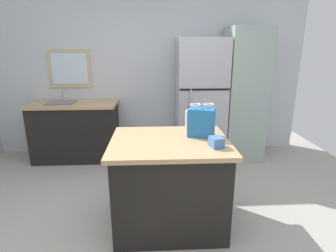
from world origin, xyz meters
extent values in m
plane|color=#ADA89E|center=(0.00, 0.00, 0.00)|extent=(6.16, 6.16, 0.00)
cube|color=silver|center=(0.00, 2.32, 1.38)|extent=(5.13, 0.10, 2.77)
cube|color=#CCB78C|center=(-1.24, 2.26, 1.40)|extent=(0.68, 0.04, 0.60)
cube|color=white|center=(-1.24, 2.24, 1.40)|extent=(0.56, 0.02, 0.48)
cube|color=black|center=(0.25, 0.18, 0.42)|extent=(1.03, 0.83, 0.85)
cube|color=tan|center=(0.25, 0.18, 0.87)|extent=(1.11, 0.91, 0.04)
cube|color=#B7B7BC|center=(0.83, 1.89, 0.93)|extent=(0.73, 0.69, 1.87)
cube|color=black|center=(0.83, 1.55, 1.16)|extent=(0.72, 0.01, 0.02)
cylinder|color=#B7B7BC|center=(0.63, 1.52, 0.75)|extent=(0.02, 0.02, 0.84)
cube|color=#9EB2A8|center=(1.51, 1.89, 1.01)|extent=(0.59, 0.65, 2.02)
cube|color=black|center=(-1.14, 1.93, 0.43)|extent=(1.28, 0.61, 0.87)
cube|color=tan|center=(-1.14, 1.93, 0.89)|extent=(1.32, 0.65, 0.04)
cube|color=slate|center=(-1.33, 1.93, 0.86)|extent=(0.40, 0.32, 0.14)
cylinder|color=#B7B7BC|center=(-1.33, 2.07, 1.00)|extent=(0.03, 0.03, 0.18)
cylinder|color=#B7B7BC|center=(-1.33, 2.00, 1.08)|extent=(0.02, 0.14, 0.02)
cube|color=#236BAD|center=(0.57, 0.29, 1.03)|extent=(0.29, 0.23, 0.28)
torus|color=white|center=(0.50, 0.29, 1.20)|extent=(0.13, 0.13, 0.01)
torus|color=white|center=(0.63, 0.29, 1.20)|extent=(0.13, 0.13, 0.01)
cube|color=#4775B7|center=(0.65, -0.02, 0.93)|extent=(0.13, 0.14, 0.09)
cylinder|color=white|center=(0.46, 0.51, 0.99)|extent=(0.05, 0.05, 0.20)
cone|color=white|center=(0.46, 0.51, 1.10)|extent=(0.05, 0.05, 0.03)
cylinder|color=red|center=(0.46, 0.51, 1.13)|extent=(0.02, 0.02, 0.02)
camera|label=1|loc=(0.12, -2.17, 1.72)|focal=28.37mm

